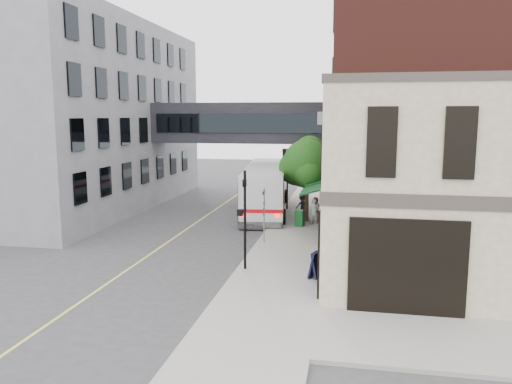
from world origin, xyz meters
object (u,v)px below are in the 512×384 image
at_px(pedestrian_a, 314,212).
at_px(pedestrian_b, 316,210).
at_px(bus, 266,187).
at_px(pedestrian_c, 302,206).
at_px(sandwich_board, 315,265).
at_px(newspaper_box, 300,218).

height_order(pedestrian_a, pedestrian_b, pedestrian_b).
height_order(bus, pedestrian_c, bus).
bearing_deg(pedestrian_c, sandwich_board, -64.46).
bearing_deg(pedestrian_c, pedestrian_b, -44.86).
height_order(pedestrian_a, sandwich_board, pedestrian_a).
bearing_deg(bus, pedestrian_a, -47.61).
xyz_separation_m(pedestrian_b, pedestrian_c, (-1.07, 2.07, -0.10)).
distance_m(pedestrian_a, newspaper_box, 1.16).
distance_m(bus, pedestrian_b, 5.75).
bearing_deg(pedestrian_b, sandwich_board, -74.59).
xyz_separation_m(newspaper_box, sandwich_board, (1.68, -9.99, 0.05)).
height_order(pedestrian_c, sandwich_board, pedestrian_c).
relative_size(pedestrian_a, newspaper_box, 1.61).
height_order(newspaper_box, sandwich_board, sandwich_board).
bearing_deg(newspaper_box, bus, 134.47).
distance_m(pedestrian_c, sandwich_board, 13.12).
bearing_deg(sandwich_board, pedestrian_b, 111.01).
distance_m(pedestrian_b, sandwich_board, 10.95).
height_order(bus, pedestrian_b, bus).
distance_m(bus, newspaper_box, 5.96).
xyz_separation_m(bus, sandwich_board, (4.71, -14.97, -1.18)).
xyz_separation_m(bus, pedestrian_c, (2.92, -1.98, -0.98)).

